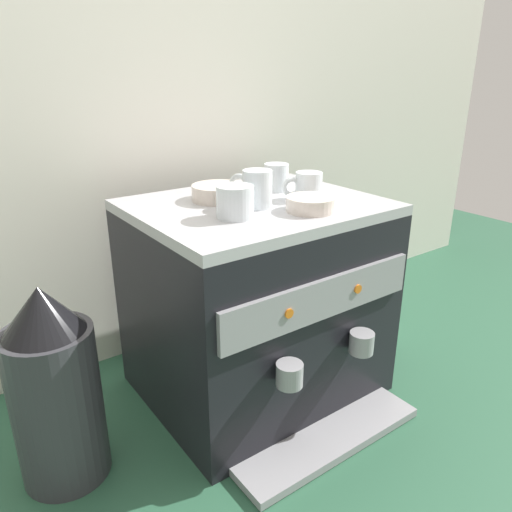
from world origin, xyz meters
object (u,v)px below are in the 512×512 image
at_px(ceramic_cup_0, 276,177).
at_px(ceramic_cup_2, 256,189).
at_px(milk_pitcher, 365,321).
at_px(coffee_grinder, 55,390).
at_px(ceramic_bowl_0, 219,193).
at_px(ceramic_cup_1, 235,201).
at_px(ceramic_bowl_1, 311,204).
at_px(ceramic_cup_3, 307,186).
at_px(espresso_machine, 257,300).

bearing_deg(ceramic_cup_0, ceramic_cup_2, -143.33).
xyz_separation_m(ceramic_cup_2, milk_pitcher, (0.45, 0.03, -0.49)).
relative_size(coffee_grinder, milk_pitcher, 3.77).
relative_size(ceramic_cup_2, coffee_grinder, 0.25).
height_order(ceramic_cup_0, ceramic_bowl_0, ceramic_cup_0).
bearing_deg(coffee_grinder, ceramic_cup_1, -8.23).
distance_m(coffee_grinder, milk_pitcher, 0.94).
bearing_deg(ceramic_bowl_1, ceramic_bowl_0, 119.12).
bearing_deg(milk_pitcher, ceramic_bowl_1, -160.61).
height_order(ceramic_cup_1, ceramic_cup_3, ceramic_cup_1).
xyz_separation_m(espresso_machine, ceramic_cup_1, (-0.11, -0.07, 0.29)).
bearing_deg(ceramic_bowl_0, coffee_grinder, -169.10).
height_order(ceramic_cup_0, milk_pitcher, ceramic_cup_0).
bearing_deg(ceramic_cup_1, milk_pitcher, 7.79).
xyz_separation_m(ceramic_cup_2, coffee_grinder, (-0.48, 0.02, -0.34)).
xyz_separation_m(ceramic_cup_3, ceramic_bowl_1, (-0.06, -0.08, -0.02)).
height_order(ceramic_cup_1, coffee_grinder, ceramic_cup_1).
relative_size(ceramic_cup_3, ceramic_bowl_0, 0.76).
height_order(ceramic_cup_0, ceramic_cup_3, ceramic_cup_0).
distance_m(ceramic_bowl_1, coffee_grinder, 0.65).
relative_size(espresso_machine, ceramic_cup_1, 5.55).
xyz_separation_m(ceramic_bowl_1, milk_pitcher, (0.37, 0.13, -0.46)).
relative_size(ceramic_cup_2, ceramic_cup_3, 1.11).
xyz_separation_m(ceramic_cup_0, ceramic_bowl_0, (-0.17, -0.00, -0.02)).
xyz_separation_m(ceramic_cup_0, ceramic_bowl_1, (-0.06, -0.20, -0.02)).
height_order(ceramic_cup_2, coffee_grinder, ceramic_cup_2).
bearing_deg(coffee_grinder, ceramic_bowl_1, -11.74).
relative_size(ceramic_cup_1, ceramic_bowl_0, 0.81).
bearing_deg(ceramic_cup_2, ceramic_cup_3, -6.46).
height_order(ceramic_cup_0, coffee_grinder, ceramic_cup_0).
distance_m(ceramic_cup_0, ceramic_bowl_1, 0.21).
bearing_deg(ceramic_cup_3, milk_pitcher, 8.75).
distance_m(ceramic_cup_1, ceramic_cup_3, 0.22).
distance_m(ceramic_cup_3, ceramic_bowl_1, 0.11).
relative_size(espresso_machine, ceramic_cup_2, 5.38).
distance_m(ceramic_bowl_0, milk_pitcher, 0.67).
xyz_separation_m(espresso_machine, ceramic_bowl_0, (-0.06, 0.07, 0.27)).
bearing_deg(ceramic_cup_1, espresso_machine, 33.07).
bearing_deg(coffee_grinder, milk_pitcher, 0.94).
bearing_deg(ceramic_cup_2, espresso_machine, 49.08).
xyz_separation_m(ceramic_cup_1, ceramic_cup_3, (0.22, 0.02, -0.00)).
bearing_deg(ceramic_bowl_0, ceramic_bowl_1, -60.88).
bearing_deg(ceramic_cup_2, ceramic_bowl_1, -52.04).
xyz_separation_m(ceramic_cup_0, ceramic_cup_1, (-0.22, -0.14, -0.00)).
xyz_separation_m(ceramic_bowl_1, coffee_grinder, (-0.55, 0.12, -0.31)).
relative_size(ceramic_cup_0, ceramic_cup_2, 0.91).
bearing_deg(ceramic_cup_0, espresso_machine, -146.83).
xyz_separation_m(ceramic_cup_0, coffee_grinder, (-0.61, -0.09, -0.33)).
bearing_deg(ceramic_bowl_1, ceramic_cup_3, 53.04).
distance_m(ceramic_cup_2, coffee_grinder, 0.59).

